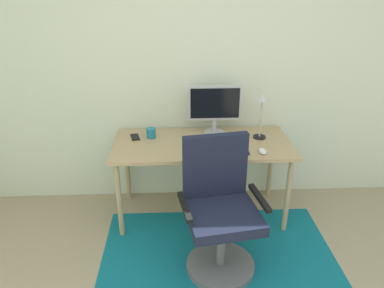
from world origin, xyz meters
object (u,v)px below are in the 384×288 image
object	(u,v)px
desk	(202,149)
desk_lamp	(262,107)
cell_phone	(135,137)
coffee_cup	(151,133)
computer_mouse	(262,151)
monitor	(215,105)
keyboard	(222,151)
office_chair	(220,216)

from	to	relation	value
desk	desk_lamp	size ratio (longest dim) A/B	3.76
cell_phone	coffee_cup	bearing A→B (deg)	-13.76
computer_mouse	cell_phone	bearing A→B (deg)	160.80
monitor	computer_mouse	xyz separation A→B (m)	(0.35, -0.44, -0.25)
keyboard	desk_lamp	distance (m)	0.54
keyboard	coffee_cup	size ratio (longest dim) A/B	5.04
cell_phone	office_chair	xyz separation A→B (m)	(0.67, -0.81, -0.29)
coffee_cup	office_chair	world-z (taller)	office_chair
computer_mouse	desk_lamp	distance (m)	0.41
keyboard	desk_lamp	xyz separation A→B (m)	(0.37, 0.28, 0.28)
computer_mouse	office_chair	bearing A→B (deg)	-131.55
monitor	keyboard	size ratio (longest dim) A/B	1.10
cell_phone	office_chair	distance (m)	1.09
desk	cell_phone	xyz separation A→B (m)	(-0.59, 0.13, 0.07)
coffee_cup	desk	bearing A→B (deg)	-16.72
computer_mouse	keyboard	bearing A→B (deg)	174.75
cell_phone	monitor	bearing A→B (deg)	-7.34
monitor	cell_phone	bearing A→B (deg)	-174.10
computer_mouse	cell_phone	world-z (taller)	computer_mouse
computer_mouse	coffee_cup	bearing A→B (deg)	158.11
desk	cell_phone	distance (m)	0.61
computer_mouse	coffee_cup	xyz separation A→B (m)	(-0.91, 0.37, 0.03)
coffee_cup	desk_lamp	world-z (taller)	desk_lamp
monitor	coffee_cup	world-z (taller)	monitor
monitor	office_chair	bearing A→B (deg)	-92.72
keyboard	coffee_cup	world-z (taller)	coffee_cup
desk	keyboard	size ratio (longest dim) A/B	3.54
desk	office_chair	bearing A→B (deg)	-83.09
monitor	coffee_cup	xyz separation A→B (m)	(-0.57, -0.07, -0.22)
office_chair	desk_lamp	bearing A→B (deg)	50.90
cell_phone	desk_lamp	xyz separation A→B (m)	(1.10, -0.06, 0.28)
monitor	coffee_cup	bearing A→B (deg)	-172.48
computer_mouse	desk	bearing A→B (deg)	153.54
computer_mouse	desk_lamp	world-z (taller)	desk_lamp
coffee_cup	keyboard	bearing A→B (deg)	-29.83
cell_phone	desk_lamp	size ratio (longest dim) A/B	0.35
keyboard	cell_phone	distance (m)	0.81
monitor	desk_lamp	size ratio (longest dim) A/B	1.16
monitor	computer_mouse	size ratio (longest dim) A/B	4.53
computer_mouse	coffee_cup	size ratio (longest dim) A/B	1.22
desk	computer_mouse	xyz separation A→B (m)	(0.47, -0.23, 0.08)
keyboard	desk_lamp	bearing A→B (deg)	37.45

